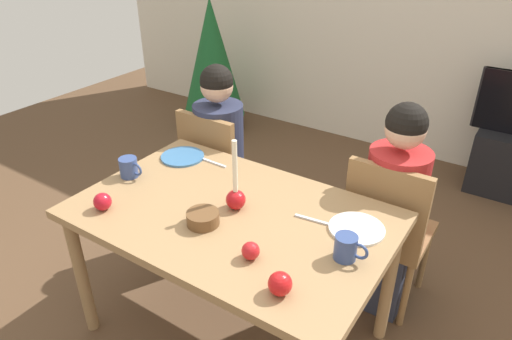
{
  "coord_description": "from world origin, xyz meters",
  "views": [
    {
      "loc": [
        1.02,
        -1.35,
        1.91
      ],
      "look_at": [
        0.0,
        0.2,
        0.87
      ],
      "focal_mm": 32.26,
      "sensor_mm": 36.0,
      "label": 1
    }
  ],
  "objects_px": {
    "plate_left": "(183,157)",
    "person_right_child": "(391,214)",
    "candle_centerpiece": "(235,195)",
    "mug_right": "(346,248)",
    "christmas_tree": "(212,59)",
    "chair_left": "(217,170)",
    "mug_left": "(129,167)",
    "person_left_child": "(220,159)",
    "dining_table": "(232,227)",
    "bowl_walnuts": "(203,218)",
    "chair_right": "(387,227)",
    "apple_near_candle": "(251,251)",
    "apple_by_right_mug": "(103,202)",
    "apple_by_left_plate": "(280,284)",
    "plate_right": "(357,229)"
  },
  "relations": [
    {
      "from": "candle_centerpiece",
      "to": "plate_left",
      "type": "xyz_separation_m",
      "value": [
        -0.53,
        0.24,
        -0.06
      ]
    },
    {
      "from": "candle_centerpiece",
      "to": "mug_left",
      "type": "bearing_deg",
      "value": -174.46
    },
    {
      "from": "plate_right",
      "to": "bowl_walnuts",
      "type": "xyz_separation_m",
      "value": [
        -0.56,
        -0.32,
        0.02
      ]
    },
    {
      "from": "plate_right",
      "to": "apple_by_left_plate",
      "type": "relative_size",
      "value": 2.72
    },
    {
      "from": "christmas_tree",
      "to": "apple_by_left_plate",
      "type": "distance_m",
      "value": 3.19
    },
    {
      "from": "apple_by_right_mug",
      "to": "chair_right",
      "type": "bearing_deg",
      "value": 41.48
    },
    {
      "from": "bowl_walnuts",
      "to": "plate_right",
      "type": "bearing_deg",
      "value": 29.56
    },
    {
      "from": "dining_table",
      "to": "person_right_child",
      "type": "height_order",
      "value": "person_right_child"
    },
    {
      "from": "christmas_tree",
      "to": "candle_centerpiece",
      "type": "height_order",
      "value": "christmas_tree"
    },
    {
      "from": "christmas_tree",
      "to": "apple_by_left_plate",
      "type": "bearing_deg",
      "value": -47.54
    },
    {
      "from": "plate_left",
      "to": "apple_near_candle",
      "type": "xyz_separation_m",
      "value": [
        0.78,
        -0.49,
        0.03
      ]
    },
    {
      "from": "chair_left",
      "to": "chair_right",
      "type": "distance_m",
      "value": 1.09
    },
    {
      "from": "bowl_walnuts",
      "to": "christmas_tree",
      "type": "bearing_deg",
      "value": 127.46
    },
    {
      "from": "candle_centerpiece",
      "to": "mug_right",
      "type": "bearing_deg",
      "value": -5.09
    },
    {
      "from": "person_left_child",
      "to": "candle_centerpiece",
      "type": "bearing_deg",
      "value": -47.3
    },
    {
      "from": "person_left_child",
      "to": "apple_near_candle",
      "type": "relative_size",
      "value": 16.44
    },
    {
      "from": "dining_table",
      "to": "person_left_child",
      "type": "bearing_deg",
      "value": 131.19
    },
    {
      "from": "plate_left",
      "to": "apple_by_right_mug",
      "type": "relative_size",
      "value": 2.9
    },
    {
      "from": "person_right_child",
      "to": "mug_left",
      "type": "height_order",
      "value": "person_right_child"
    },
    {
      "from": "candle_centerpiece",
      "to": "apple_near_candle",
      "type": "height_order",
      "value": "candle_centerpiece"
    },
    {
      "from": "plate_left",
      "to": "person_right_child",
      "type": "bearing_deg",
      "value": 18.92
    },
    {
      "from": "apple_near_candle",
      "to": "bowl_walnuts",
      "type": "bearing_deg",
      "value": 165.78
    },
    {
      "from": "apple_by_right_mug",
      "to": "person_right_child",
      "type": "bearing_deg",
      "value": 42.48
    },
    {
      "from": "mug_right",
      "to": "mug_left",
      "type": "bearing_deg",
      "value": -179.52
    },
    {
      "from": "apple_near_candle",
      "to": "dining_table",
      "type": "bearing_deg",
      "value": 139.32
    },
    {
      "from": "person_left_child",
      "to": "apple_by_left_plate",
      "type": "distance_m",
      "value": 1.4
    },
    {
      "from": "person_right_child",
      "to": "chair_left",
      "type": "bearing_deg",
      "value": -178.3
    },
    {
      "from": "mug_left",
      "to": "candle_centerpiece",
      "type": "bearing_deg",
      "value": 5.54
    },
    {
      "from": "person_right_child",
      "to": "apple_near_candle",
      "type": "relative_size",
      "value": 16.44
    },
    {
      "from": "plate_right",
      "to": "mug_right",
      "type": "distance_m",
      "value": 0.2
    },
    {
      "from": "chair_left",
      "to": "christmas_tree",
      "type": "xyz_separation_m",
      "value": [
        -1.16,
        1.44,
        0.19
      ]
    },
    {
      "from": "person_left_child",
      "to": "apple_by_right_mug",
      "type": "relative_size",
      "value": 14.54
    },
    {
      "from": "christmas_tree",
      "to": "chair_left",
      "type": "bearing_deg",
      "value": -51.1
    },
    {
      "from": "mug_left",
      "to": "person_left_child",
      "type": "bearing_deg",
      "value": 85.42
    },
    {
      "from": "chair_right",
      "to": "person_right_child",
      "type": "distance_m",
      "value": 0.07
    },
    {
      "from": "dining_table",
      "to": "chair_left",
      "type": "relative_size",
      "value": 1.56
    },
    {
      "from": "chair_left",
      "to": "person_left_child",
      "type": "distance_m",
      "value": 0.07
    },
    {
      "from": "chair_right",
      "to": "person_left_child",
      "type": "height_order",
      "value": "person_left_child"
    },
    {
      "from": "plate_left",
      "to": "mug_right",
      "type": "xyz_separation_m",
      "value": [
        1.08,
        -0.29,
        0.05
      ]
    },
    {
      "from": "chair_left",
      "to": "apple_by_left_plate",
      "type": "distance_m",
      "value": 1.39
    },
    {
      "from": "christmas_tree",
      "to": "chair_right",
      "type": "bearing_deg",
      "value": -32.51
    },
    {
      "from": "dining_table",
      "to": "mug_right",
      "type": "bearing_deg",
      "value": -1.41
    },
    {
      "from": "apple_by_right_mug",
      "to": "bowl_walnuts",
      "type": "bearing_deg",
      "value": 19.78
    },
    {
      "from": "apple_near_candle",
      "to": "apple_by_right_mug",
      "type": "bearing_deg",
      "value": -173.46
    },
    {
      "from": "apple_by_left_plate",
      "to": "apple_by_right_mug",
      "type": "bearing_deg",
      "value": 179.11
    },
    {
      "from": "person_left_child",
      "to": "dining_table",
      "type": "bearing_deg",
      "value": -48.81
    },
    {
      "from": "christmas_tree",
      "to": "dining_table",
      "type": "bearing_deg",
      "value": -49.93
    },
    {
      "from": "chair_right",
      "to": "plate_right",
      "type": "height_order",
      "value": "chair_right"
    },
    {
      "from": "person_right_child",
      "to": "bowl_walnuts",
      "type": "distance_m",
      "value": 0.99
    },
    {
      "from": "chair_right",
      "to": "christmas_tree",
      "type": "distance_m",
      "value": 2.68
    }
  ]
}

